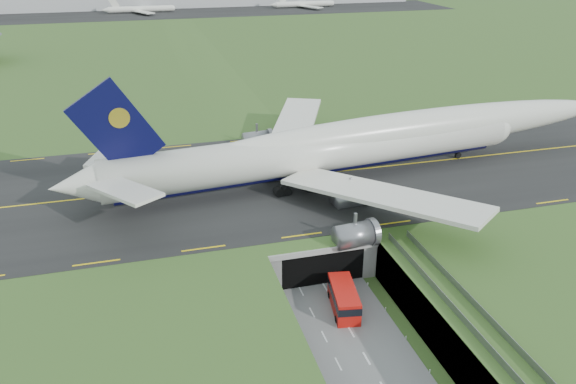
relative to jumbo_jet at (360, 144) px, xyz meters
name	(u,v)px	position (x,y,z in m)	size (l,w,h in m)	color
ground	(343,319)	(-14.12, -30.91, -11.87)	(900.00, 900.00, 0.00)	#344F1F
airfield_deck	(343,299)	(-14.12, -30.91, -8.87)	(800.00, 800.00, 6.00)	gray
trench_road	(365,356)	(-14.12, -38.41, -11.77)	(12.00, 75.00, 0.20)	slate
taxiway	(279,178)	(-14.12, 2.09, -5.78)	(800.00, 44.00, 0.18)	black
tunnel_portal	(305,235)	(-14.12, -14.20, -8.54)	(17.00, 22.30, 6.00)	gray
guideway	(515,372)	(-3.12, -50.02, -6.55)	(3.00, 53.00, 7.05)	#A8A8A3
jumbo_jet	(360,144)	(0.00, 0.00, 0.00)	(105.11, 65.34, 21.73)	silver
shuttle_tram	(344,299)	(-13.36, -29.16, -10.07)	(4.30, 8.45, 3.28)	red
distant_hills	(235,0)	(50.26, 399.09, -15.87)	(700.00, 91.00, 60.00)	slate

